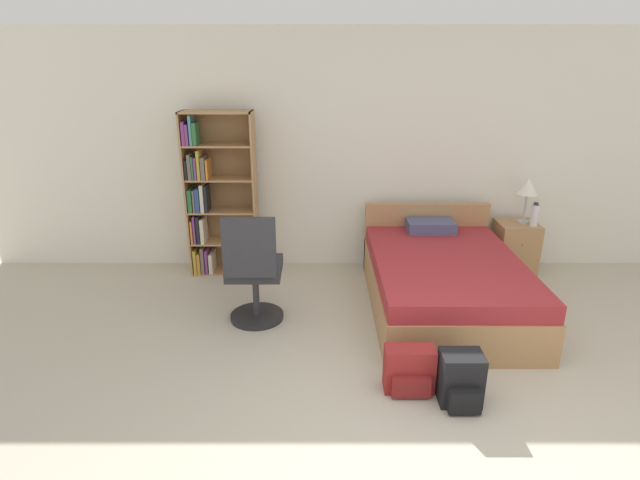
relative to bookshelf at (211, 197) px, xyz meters
name	(u,v)px	position (x,y,z in m)	size (l,w,h in m)	color
ground_plane	(443,475)	(1.88, -2.97, -0.87)	(14.00, 14.00, 0.00)	#BCB29E
wall_back	(384,153)	(1.88, 0.26, 0.43)	(9.00, 0.06, 2.60)	silver
bookshelf	(211,197)	(0.00, 0.00, 0.00)	(0.74, 0.31, 1.78)	#AD7F51
bed	(441,280)	(2.34, -0.85, -0.60)	(1.36, 2.00, 0.78)	#AD7F51
office_chair	(251,272)	(0.57, -1.19, -0.36)	(0.49, 0.57, 1.06)	#232326
nightstand	(512,248)	(3.32, -0.04, -0.58)	(0.42, 0.43, 0.59)	#AD7F51
table_lamp	(525,188)	(3.38, -0.03, 0.10)	(0.21, 0.21, 0.49)	#B2B2B7
water_bottle	(532,215)	(3.44, -0.14, -0.16)	(0.08, 0.08, 0.26)	silver
backpack_black	(459,380)	(2.13, -2.30, -0.69)	(0.29, 0.29, 0.38)	black
backpack_red	(407,370)	(1.80, -2.17, -0.71)	(0.36, 0.22, 0.34)	maroon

